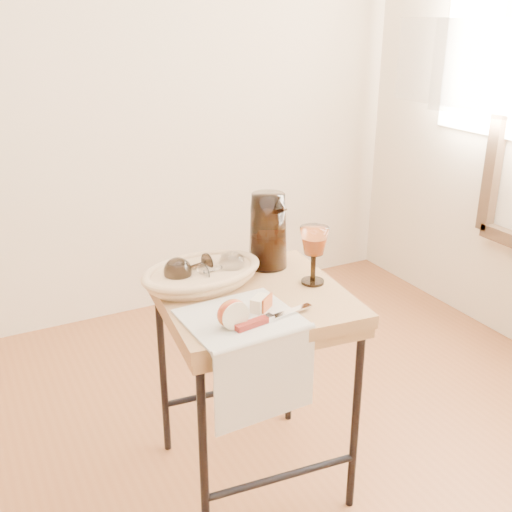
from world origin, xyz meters
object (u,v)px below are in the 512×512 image
wine_goblet (314,255)px  goblet_lying_b (220,267)px  tea_towel (241,318)px  pitcher (268,231)px  side_table (253,389)px  table_knife (272,317)px  bread_basket (202,276)px  apple_half (231,313)px  goblet_lying_a (191,267)px

wine_goblet → goblet_lying_b: bearing=152.9°
tea_towel → pitcher: pitcher is taller
side_table → tea_towel: size_ratio=2.29×
pitcher → table_knife: (-0.17, -0.34, -0.10)m
pitcher → side_table: bearing=-121.0°
table_knife → pitcher: bearing=54.4°
bread_basket → wine_goblet: wine_goblet is taller
wine_goblet → apple_half: 0.36m
side_table → goblet_lying_a: bearing=135.0°
tea_towel → apple_half: bearing=-143.3°
goblet_lying_a → pitcher: 0.28m
wine_goblet → bread_basket: bearing=153.8°
wine_goblet → apple_half: wine_goblet is taller
table_knife → goblet_lying_a: bearing=98.3°
side_table → table_knife: table_knife is taller
side_table → tea_towel: (-0.10, -0.13, 0.33)m
goblet_lying_b → apple_half: 0.28m
table_knife → tea_towel: bearing=133.9°
bread_basket → goblet_lying_b: size_ratio=2.61×
pitcher → tea_towel: bearing=-119.8°
side_table → apple_half: size_ratio=8.11×
pitcher → apple_half: (-0.28, -0.32, -0.08)m
wine_goblet → table_knife: 0.29m
tea_towel → wine_goblet: 0.32m
tea_towel → goblet_lying_b: bearing=76.6°
bread_basket → wine_goblet: bearing=-36.0°
tea_towel → goblet_lying_a: bearing=94.8°
bread_basket → pitcher: (0.24, 0.03, 0.09)m
wine_goblet → goblet_lying_a: bearing=153.8°
side_table → tea_towel: 0.37m
goblet_lying_a → apple_half: goblet_lying_a is taller
tea_towel → bread_basket: (-0.00, 0.25, 0.02)m
goblet_lying_b → apple_half: size_ratio=1.57×
tea_towel → wine_goblet: size_ratio=1.63×
bread_basket → pitcher: 0.26m
side_table → pitcher: size_ratio=2.38×
goblet_lying_a → goblet_lying_b: size_ratio=1.06×
bread_basket → apple_half: apple_half is taller
goblet_lying_b → wine_goblet: (0.24, -0.13, 0.04)m
apple_half → table_knife: (0.11, -0.02, -0.03)m
table_knife → apple_half: bearing=162.4°
side_table → wine_goblet: 0.46m
apple_half → bread_basket: bearing=77.8°
apple_half → table_knife: 0.11m
side_table → table_knife: size_ratio=2.79×
side_table → pitcher: pitcher is taller
apple_half → table_knife: bearing=-13.4°
goblet_lying_a → apple_half: (-0.01, -0.30, -0.01)m
goblet_lying_a → table_knife: bearing=93.8°
side_table → apple_half: (-0.15, -0.17, 0.37)m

